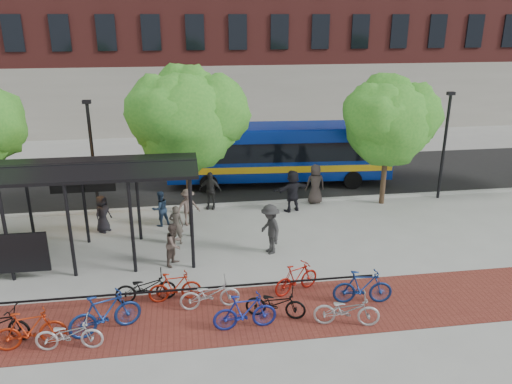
{
  "coord_description": "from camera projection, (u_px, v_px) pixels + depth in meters",
  "views": [
    {
      "loc": [
        -3.13,
        -17.7,
        8.37
      ],
      "look_at": [
        -0.32,
        1.25,
        1.6
      ],
      "focal_mm": 35.0,
      "sensor_mm": 36.0,
      "label": 1
    }
  ],
  "objects": [
    {
      "name": "bike_4",
      "position": [
        146.0,
        287.0,
        15.35
      ],
      "size": [
        1.89,
        0.77,
        0.97
      ],
      "primitive_type": "imported",
      "rotation": [
        0.0,
        0.0,
        1.64
      ],
      "color": "black",
      "rests_on": "ground"
    },
    {
      "name": "tree_b",
      "position": [
        188.0,
        115.0,
        20.96
      ],
      "size": [
        5.15,
        4.2,
        6.47
      ],
      "color": "#382619",
      "rests_on": "ground"
    },
    {
      "name": "brick_strip",
      "position": [
        231.0,
        315.0,
        14.79
      ],
      "size": [
        24.0,
        3.0,
        0.01
      ],
      "primitive_type": "cube",
      "color": "maroon",
      "rests_on": "ground"
    },
    {
      "name": "bike_2",
      "position": [
        69.0,
        334.0,
        13.12
      ],
      "size": [
        1.8,
        0.72,
        0.93
      ],
      "primitive_type": "imported",
      "rotation": [
        0.0,
        0.0,
        1.51
      ],
      "color": "#B7B7BA",
      "rests_on": "ground"
    },
    {
      "name": "pedestrian_2",
      "position": [
        160.0,
        209.0,
        20.86
      ],
      "size": [
        0.93,
        0.86,
        1.52
      ],
      "primitive_type": "imported",
      "rotation": [
        0.0,
        0.0,
        3.65
      ],
      "color": "#1E2F47",
      "rests_on": "ground"
    },
    {
      "name": "lamp_post_right",
      "position": [
        445.0,
        143.0,
        23.41
      ],
      "size": [
        0.35,
        0.2,
        5.12
      ],
      "color": "black",
      "rests_on": "ground"
    },
    {
      "name": "pedestrian_6",
      "position": [
        315.0,
        184.0,
        23.35
      ],
      "size": [
        0.96,
        0.66,
        1.88
      ],
      "primitive_type": "imported",
      "rotation": [
        0.0,
        0.0,
        3.21
      ],
      "color": "#3A312E",
      "rests_on": "ground"
    },
    {
      "name": "curb",
      "position": [
        254.0,
        203.0,
        23.44
      ],
      "size": [
        160.0,
        0.25,
        0.12
      ],
      "primitive_type": "cube",
      "color": "#B7B7B2",
      "rests_on": "ground"
    },
    {
      "name": "bus",
      "position": [
        279.0,
        150.0,
        25.92
      ],
      "size": [
        11.61,
        3.32,
        3.1
      ],
      "rotation": [
        0.0,
        0.0,
        -0.07
      ],
      "color": "navy",
      "rests_on": "ground"
    },
    {
      "name": "pedestrian_0",
      "position": [
        103.0,
        214.0,
        20.28
      ],
      "size": [
        0.85,
        0.91,
        1.56
      ],
      "primitive_type": "imported",
      "rotation": [
        0.0,
        0.0,
        0.94
      ],
      "color": "black",
      "rests_on": "ground"
    },
    {
      "name": "pedestrian_4",
      "position": [
        210.0,
        190.0,
        22.7
      ],
      "size": [
        1.1,
        0.7,
        1.75
      ],
      "primitive_type": "imported",
      "rotation": [
        0.0,
        0.0,
        5.99
      ],
      "color": "#272727",
      "rests_on": "ground"
    },
    {
      "name": "bike_6",
      "position": [
        210.0,
        294.0,
        14.99
      ],
      "size": [
        1.85,
        0.73,
        0.95
      ],
      "primitive_type": "imported",
      "rotation": [
        0.0,
        0.0,
        1.63
      ],
      "color": "#ADADB0",
      "rests_on": "ground"
    },
    {
      "name": "asphalt_street",
      "position": [
        244.0,
        178.0,
        27.19
      ],
      "size": [
        160.0,
        8.0,
        0.01
      ],
      "primitive_type": "cube",
      "color": "black",
      "rests_on": "ground"
    },
    {
      "name": "ground",
      "position": [
        269.0,
        240.0,
        19.73
      ],
      "size": [
        160.0,
        160.0,
        0.0
      ],
      "primitive_type": "plane",
      "color": "#9E9E99",
      "rests_on": "ground"
    },
    {
      "name": "pedestrian_8",
      "position": [
        174.0,
        244.0,
        17.56
      ],
      "size": [
        0.9,
        0.96,
        1.56
      ],
      "primitive_type": "imported",
      "rotation": [
        0.0,
        0.0,
        1.03
      ],
      "color": "brown",
      "rests_on": "ground"
    },
    {
      "name": "pedestrian_1",
      "position": [
        176.0,
        225.0,
        19.2
      ],
      "size": [
        0.66,
        0.53,
        1.56
      ],
      "primitive_type": "imported",
      "rotation": [
        0.0,
        0.0,
        2.84
      ],
      "color": "#443E36",
      "rests_on": "ground"
    },
    {
      "name": "bike_8",
      "position": [
        276.0,
        303.0,
        14.54
      ],
      "size": [
        1.88,
        1.12,
        0.93
      ],
      "primitive_type": "imported",
      "rotation": [
        0.0,
        0.0,
        1.27
      ],
      "color": "black",
      "rests_on": "ground"
    },
    {
      "name": "pedestrian_9",
      "position": [
        270.0,
        229.0,
        18.39
      ],
      "size": [
        1.01,
        1.37,
        1.9
      ],
      "primitive_type": "imported",
      "rotation": [
        0.0,
        0.0,
        4.98
      ],
      "color": "#282828",
      "rests_on": "ground"
    },
    {
      "name": "bike_9",
      "position": [
        296.0,
        278.0,
        15.86
      ],
      "size": [
        1.71,
        1.12,
        1.0
      ],
      "primitive_type": "imported",
      "rotation": [
        0.0,
        0.0,
        2.0
      ],
      "color": "#9C170E",
      "rests_on": "ground"
    },
    {
      "name": "pedestrian_5",
      "position": [
        292.0,
        191.0,
        22.39
      ],
      "size": [
        1.87,
        1.13,
        1.92
      ],
      "primitive_type": "imported",
      "rotation": [
        0.0,
        0.0,
        3.48
      ],
      "color": "black",
      "rests_on": "ground"
    },
    {
      "name": "bike_1",
      "position": [
        30.0,
        329.0,
        13.18
      ],
      "size": [
        1.89,
        0.8,
        1.1
      ],
      "primitive_type": "imported",
      "rotation": [
        0.0,
        0.0,
        1.73
      ],
      "color": "#A1280E",
      "rests_on": "ground"
    },
    {
      "name": "bus_shelter",
      "position": [
        39.0,
        181.0,
        17.16
      ],
      "size": [
        10.6,
        3.07,
        3.6
      ],
      "color": "black",
      "rests_on": "ground"
    },
    {
      "name": "lamp_post_left",
      "position": [
        93.0,
        156.0,
        21.2
      ],
      "size": [
        0.35,
        0.2,
        5.12
      ],
      "color": "black",
      "rests_on": "ground"
    },
    {
      "name": "bike_5",
      "position": [
        175.0,
        287.0,
        15.36
      ],
      "size": [
        1.66,
        0.57,
        0.98
      ],
      "primitive_type": "imported",
      "rotation": [
        0.0,
        0.0,
        1.64
      ],
      "color": "#9E200E",
      "rests_on": "ground"
    },
    {
      "name": "tree_c",
      "position": [
        390.0,
        118.0,
        22.34
      ],
      "size": [
        4.66,
        3.8,
        5.92
      ],
      "color": "#382619",
      "rests_on": "ground"
    },
    {
      "name": "bike_10",
      "position": [
        347.0,
        310.0,
        14.15
      ],
      "size": [
        1.98,
        1.05,
        0.99
      ],
      "primitive_type": "imported",
      "rotation": [
        0.0,
        0.0,
        1.35
      ],
      "color": "#9F9FA1",
      "rests_on": "ground"
    },
    {
      "name": "pedestrian_3",
      "position": [
        188.0,
        207.0,
        20.94
      ],
      "size": [
        1.18,
        0.95,
        1.6
      ],
      "primitive_type": "imported",
      "rotation": [
        0.0,
        0.0,
        0.4
      ],
      "color": "brown",
      "rests_on": "ground"
    },
    {
      "name": "bike_11",
      "position": [
        363.0,
        287.0,
        15.23
      ],
      "size": [
        1.88,
        0.73,
        1.1
      ],
      "primitive_type": "imported",
      "rotation": [
        0.0,
        0.0,
        1.45
      ],
      "color": "navy",
      "rests_on": "ground"
    },
    {
      "name": "bike_rack_rail",
      "position": [
        186.0,
        302.0,
        15.45
      ],
      "size": [
        12.0,
        0.05,
        0.95
      ],
      "primitive_type": "cube",
      "color": "black",
      "rests_on": "ground"
    },
    {
      "name": "bike_7",
      "position": [
        245.0,
        312.0,
        13.97
      ],
      "size": [
        1.84,
        0.59,
        1.09
      ],
      "primitive_type": "imported",
      "rotation": [
        0.0,
        0.0,
        1.62
      ],
      "color": "navy",
      "rests_on": "ground"
    },
    {
      "name": "bike_3",
      "position": [
        105.0,
        313.0,
        13.79
      ],
      "size": [
        2.09,
        1.29,
        1.22
      ],
      "primitive_type": "imported",
      "rotation": [
        0.0,
        0.0,
        1.95
      ],
      "color": "navy",
      "rests_on": "ground"
    }
  ]
}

